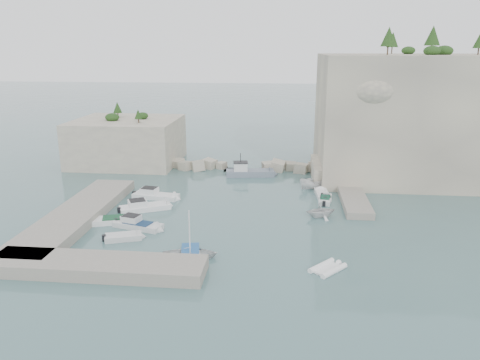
# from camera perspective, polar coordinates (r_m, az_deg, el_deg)

# --- Properties ---
(ground) EXTENTS (400.00, 400.00, 0.00)m
(ground) POSITION_cam_1_polar(r_m,az_deg,el_deg) (49.93, -0.69, -5.19)
(ground) COLOR slate
(ground) RESTS_ON ground
(cliff_east) EXTENTS (26.00, 22.00, 17.00)m
(cliff_east) POSITION_cam_1_polar(r_m,az_deg,el_deg) (72.15, 20.10, 7.40)
(cliff_east) COLOR beige
(cliff_east) RESTS_ON ground
(cliff_terrace) EXTENTS (8.00, 10.00, 2.50)m
(cliff_terrace) POSITION_cam_1_polar(r_m,az_deg,el_deg) (66.88, 12.21, 1.05)
(cliff_terrace) COLOR beige
(cliff_terrace) RESTS_ON ground
(outcrop_west) EXTENTS (16.00, 14.00, 7.00)m
(outcrop_west) POSITION_cam_1_polar(r_m,az_deg,el_deg) (77.01, -13.56, 4.62)
(outcrop_west) COLOR beige
(outcrop_west) RESTS_ON ground
(quay_west) EXTENTS (5.00, 24.00, 1.10)m
(quay_west) POSITION_cam_1_polar(r_m,az_deg,el_deg) (53.39, -19.32, -4.08)
(quay_west) COLOR #9E9689
(quay_west) RESTS_ON ground
(quay_south) EXTENTS (18.00, 4.00, 1.10)m
(quay_south) POSITION_cam_1_polar(r_m,az_deg,el_deg) (40.96, -17.01, -10.01)
(quay_south) COLOR #9E9689
(quay_south) RESTS_ON ground
(ledge_east) EXTENTS (3.00, 16.00, 0.80)m
(ledge_east) POSITION_cam_1_polar(r_m,az_deg,el_deg) (59.54, 13.44, -1.72)
(ledge_east) COLOR #9E9689
(ledge_east) RESTS_ON ground
(breakwater) EXTENTS (28.00, 3.00, 1.40)m
(breakwater) POSITION_cam_1_polar(r_m,az_deg,el_deg) (70.72, 0.49, 1.76)
(breakwater) COLOR beige
(breakwater) RESTS_ON ground
(motorboat_a) EXTENTS (6.46, 2.85, 1.40)m
(motorboat_a) POSITION_cam_1_polar(r_m,az_deg,el_deg) (58.70, -10.21, -2.19)
(motorboat_a) COLOR white
(motorboat_a) RESTS_ON ground
(motorboat_b) EXTENTS (6.45, 4.62, 1.40)m
(motorboat_b) POSITION_cam_1_polar(r_m,az_deg,el_deg) (54.78, -11.47, -3.58)
(motorboat_b) COLOR white
(motorboat_b) RESTS_ON ground
(motorboat_c) EXTENTS (5.50, 3.34, 0.70)m
(motorboat_c) POSITION_cam_1_polar(r_m,az_deg,el_deg) (51.65, -14.92, -5.02)
(motorboat_c) COLOR white
(motorboat_c) RESTS_ON ground
(motorboat_d) EXTENTS (5.98, 3.24, 1.40)m
(motorboat_d) POSITION_cam_1_polar(r_m,az_deg,el_deg) (49.59, -12.31, -5.73)
(motorboat_d) COLOR silver
(motorboat_d) RESTS_ON ground
(motorboat_e) EXTENTS (4.11, 2.71, 0.70)m
(motorboat_e) POSITION_cam_1_polar(r_m,az_deg,el_deg) (47.05, -14.01, -7.05)
(motorboat_e) COLOR silver
(motorboat_e) RESTS_ON ground
(rowboat) EXTENTS (5.37, 4.28, 1.00)m
(rowboat) POSITION_cam_1_polar(r_m,az_deg,el_deg) (42.05, -6.07, -9.48)
(rowboat) COLOR white
(rowboat) RESTS_ON ground
(inflatable_dinghy) EXTENTS (3.47, 3.63, 0.44)m
(inflatable_dinghy) POSITION_cam_1_polar(r_m,az_deg,el_deg) (40.46, 10.63, -10.76)
(inflatable_dinghy) COLOR white
(inflatable_dinghy) RESTS_ON ground
(tender_east_a) EXTENTS (4.02, 3.74, 1.74)m
(tender_east_a) POSITION_cam_1_polar(r_m,az_deg,el_deg) (52.25, 9.78, -4.46)
(tender_east_a) COLOR silver
(tender_east_a) RESTS_ON ground
(tender_east_b) EXTENTS (1.87, 3.95, 0.70)m
(tender_east_b) POSITION_cam_1_polar(r_m,az_deg,el_deg) (57.37, 10.34, -2.62)
(tender_east_b) COLOR white
(tender_east_b) RESTS_ON ground
(tender_east_c) EXTENTS (1.91, 4.79, 0.70)m
(tender_east_c) POSITION_cam_1_polar(r_m,az_deg,el_deg) (59.25, 10.00, -2.01)
(tender_east_c) COLOR white
(tender_east_c) RESTS_ON ground
(tender_east_d) EXTENTS (4.71, 2.96, 1.71)m
(tender_east_d) POSITION_cam_1_polar(r_m,az_deg,el_deg) (62.52, 9.16, -1.02)
(tender_east_d) COLOR white
(tender_east_d) RESTS_ON ground
(work_boat) EXTENTS (7.81, 3.28, 2.20)m
(work_boat) POSITION_cam_1_polar(r_m,az_deg,el_deg) (67.78, 1.23, 0.52)
(work_boat) COLOR slate
(work_boat) RESTS_ON ground
(rowboat_mast) EXTENTS (0.10, 0.10, 4.20)m
(rowboat_mast) POSITION_cam_1_polar(r_m,az_deg,el_deg) (41.01, -6.18, -6.20)
(rowboat_mast) COLOR white
(rowboat_mast) RESTS_ON rowboat
(vegetation) EXTENTS (53.48, 13.88, 13.40)m
(vegetation) POSITION_cam_1_polar(r_m,az_deg,el_deg) (71.80, 16.42, 15.24)
(vegetation) COLOR #1E4219
(vegetation) RESTS_ON ground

